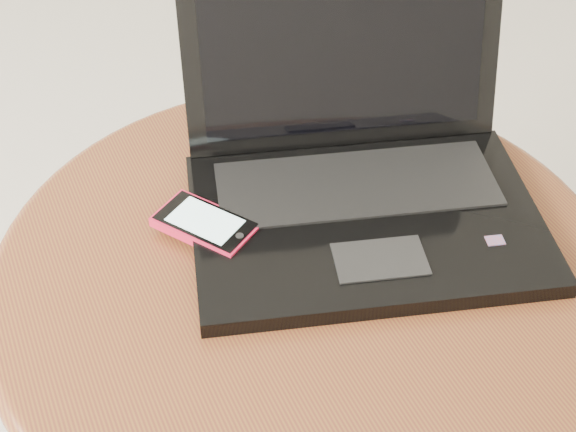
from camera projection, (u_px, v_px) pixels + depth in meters
name	position (u px, v px, depth m)	size (l,w,h in m)	color
table	(305.00, 329.00, 0.99)	(0.69, 0.69, 0.55)	#552B1A
laptop	(359.00, 170.00, 0.95)	(0.46, 0.42, 0.25)	black
phone_black	(225.00, 223.00, 0.94)	(0.13, 0.14, 0.01)	black
phone_pink	(205.00, 225.00, 0.92)	(0.11, 0.12, 0.01)	red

